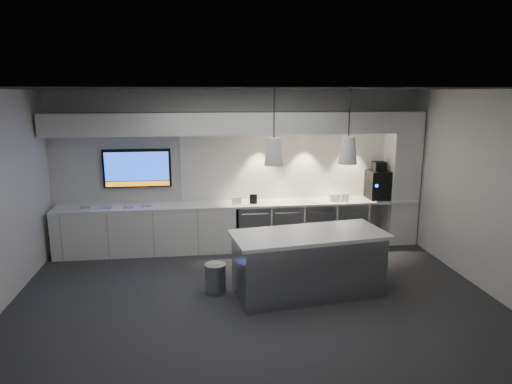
{
  "coord_description": "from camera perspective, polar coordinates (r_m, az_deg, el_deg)",
  "views": [
    {
      "loc": [
        -0.76,
        -6.19,
        2.96
      ],
      "look_at": [
        0.17,
        1.1,
        1.34
      ],
      "focal_mm": 32.0,
      "sensor_mm": 36.0,
      "label": 1
    }
  ],
  "objects": [
    {
      "name": "floor",
      "position": [
        6.91,
        -0.26,
        -12.97
      ],
      "size": [
        7.0,
        7.0,
        0.0
      ],
      "primitive_type": "plane",
      "color": "#2E2E31",
      "rests_on": "ground"
    },
    {
      "name": "wall_tv",
      "position": [
        8.83,
        -14.63,
        2.88
      ],
      "size": [
        1.25,
        0.07,
        0.72
      ],
      "color": "black",
      "rests_on": "wall_back"
    },
    {
      "name": "column",
      "position": [
        9.43,
        17.69,
        1.69
      ],
      "size": [
        0.55,
        0.55,
        2.6
      ],
      "primitive_type": "cube",
      "color": "white",
      "rests_on": "floor"
    },
    {
      "name": "pendant_left",
      "position": [
        6.35,
        2.24,
        5.1
      ],
      "size": [
        0.27,
        0.27,
        1.09
      ],
      "color": "white",
      "rests_on": "ceiling"
    },
    {
      "name": "bin",
      "position": [
        6.99,
        -5.09,
        -10.69
      ],
      "size": [
        0.36,
        0.36,
        0.45
      ],
      "primitive_type": "cylinder",
      "rotation": [
        0.0,
        0.0,
        -0.15
      ],
      "color": "gray",
      "rests_on": "floor"
    },
    {
      "name": "fridge_unit_d",
      "position": [
        9.21,
        11.39,
        -3.8
      ],
      "size": [
        0.6,
        0.61,
        0.85
      ],
      "primitive_type": "cube",
      "color": "gray",
      "rests_on": "floor"
    },
    {
      "name": "tray_d",
      "position": [
        8.64,
        -13.5,
        -1.64
      ],
      "size": [
        0.17,
        0.17,
        0.02
      ],
      "primitive_type": "cube",
      "rotation": [
        0.0,
        0.0,
        -0.08
      ],
      "color": "#A8A8A8",
      "rests_on": "back_counter"
    },
    {
      "name": "left_base_cabinets",
      "position": [
        8.8,
        -13.47,
        -4.65
      ],
      "size": [
        3.3,
        0.63,
        0.86
      ],
      "primitive_type": "cube",
      "color": "white",
      "rests_on": "floor"
    },
    {
      "name": "ceiling",
      "position": [
        6.24,
        -0.29,
        12.78
      ],
      "size": [
        7.0,
        7.0,
        0.0
      ],
      "primitive_type": "plane",
      "rotation": [
        3.14,
        0.0,
        0.0
      ],
      "color": "black",
      "rests_on": "wall_back"
    },
    {
      "name": "wall_right",
      "position": [
        7.66,
        26.7,
        0.08
      ],
      "size": [
        0.0,
        7.0,
        7.0
      ],
      "primitive_type": "plane",
      "rotation": [
        1.57,
        0.0,
        -1.57
      ],
      "color": "silver",
      "rests_on": "floor"
    },
    {
      "name": "coffee_machine",
      "position": [
        9.26,
        15.02,
        1.04
      ],
      "size": [
        0.4,
        0.57,
        0.73
      ],
      "rotation": [
        0.0,
        0.0,
        0.0
      ],
      "color": "black",
      "rests_on": "back_counter"
    },
    {
      "name": "backsplash",
      "position": [
        9.0,
        5.39,
        3.35
      ],
      "size": [
        4.6,
        0.03,
        1.3
      ],
      "primitive_type": "cube",
      "color": "white",
      "rests_on": "wall_back"
    },
    {
      "name": "fridge_unit_a",
      "position": [
        8.8,
        -0.39,
        -4.32
      ],
      "size": [
        0.6,
        0.61,
        0.85
      ],
      "primitive_type": "cube",
      "color": "gray",
      "rests_on": "floor"
    },
    {
      "name": "island",
      "position": [
        6.87,
        6.56,
        -8.84
      ],
      "size": [
        2.35,
        1.27,
        0.95
      ],
      "rotation": [
        0.0,
        0.0,
        0.15
      ],
      "color": "gray",
      "rests_on": "floor"
    },
    {
      "name": "back_counter",
      "position": [
        8.66,
        -2.04,
        -1.49
      ],
      "size": [
        6.8,
        0.65,
        0.04
      ],
      "primitive_type": "cube",
      "color": "white",
      "rests_on": "left_base_cabinets"
    },
    {
      "name": "sign_white",
      "position": [
        8.51,
        -2.46,
        -1.12
      ],
      "size": [
        0.18,
        0.05,
        0.14
      ],
      "primitive_type": "cube",
      "rotation": [
        0.0,
        0.0,
        0.18
      ],
      "color": "white",
      "rests_on": "back_counter"
    },
    {
      "name": "tray_b",
      "position": [
        8.71,
        -18.04,
        -1.81
      ],
      "size": [
        0.17,
        0.17,
        0.02
      ],
      "primitive_type": "cube",
      "rotation": [
        0.0,
        0.0,
        0.05
      ],
      "color": "#A8A8A8",
      "rests_on": "back_counter"
    },
    {
      "name": "pendant_right",
      "position": [
        6.61,
        11.42,
        5.16
      ],
      "size": [
        0.27,
        0.27,
        1.09
      ],
      "color": "white",
      "rests_on": "ceiling"
    },
    {
      "name": "wall_front",
      "position": [
        4.04,
        4.12,
        -8.82
      ],
      "size": [
        7.0,
        0.0,
        7.0
      ],
      "primitive_type": "plane",
      "rotation": [
        -1.57,
        0.0,
        0.0
      ],
      "color": "silver",
      "rests_on": "floor"
    },
    {
      "name": "tray_c",
      "position": [
        8.62,
        -15.61,
        -1.79
      ],
      "size": [
        0.2,
        0.2,
        0.02
      ],
      "primitive_type": "cube",
      "rotation": [
        0.0,
        0.0,
        0.31
      ],
      "color": "#A8A8A8",
      "rests_on": "back_counter"
    },
    {
      "name": "fridge_unit_c",
      "position": [
        9.03,
        7.59,
        -3.99
      ],
      "size": [
        0.6,
        0.61,
        0.85
      ],
      "primitive_type": "cube",
      "color": "gray",
      "rests_on": "floor"
    },
    {
      "name": "wall_back",
      "position": [
        8.85,
        -2.26,
        2.91
      ],
      "size": [
        7.0,
        0.0,
        7.0
      ],
      "primitive_type": "plane",
      "rotation": [
        1.57,
        0.0,
        0.0
      ],
      "color": "silver",
      "rests_on": "floor"
    },
    {
      "name": "soffit",
      "position": [
        8.44,
        -2.13,
        8.61
      ],
      "size": [
        6.9,
        0.6,
        0.4
      ],
      "primitive_type": "cube",
      "color": "white",
      "rests_on": "wall_back"
    },
    {
      "name": "sign_black",
      "position": [
        8.56,
        -0.33,
        -0.88
      ],
      "size": [
        0.14,
        0.04,
        0.18
      ],
      "primitive_type": "cube",
      "rotation": [
        0.0,
        0.0,
        -0.13
      ],
      "color": "black",
      "rests_on": "back_counter"
    },
    {
      "name": "fridge_unit_b",
      "position": [
        8.9,
        3.65,
        -4.16
      ],
      "size": [
        0.6,
        0.61,
        0.85
      ],
      "primitive_type": "cube",
      "color": "gray",
      "rests_on": "floor"
    },
    {
      "name": "cup_cluster",
      "position": [
        8.93,
        10.35,
        -0.63
      ],
      "size": [
        0.37,
        0.17,
        0.15
      ],
      "primitive_type": null,
      "color": "silver",
      "rests_on": "back_counter"
    },
    {
      "name": "tray_a",
      "position": [
        8.85,
        -20.56,
        -1.77
      ],
      "size": [
        0.2,
        0.2,
        0.02
      ],
      "primitive_type": "cube",
      "rotation": [
        0.0,
        0.0,
        0.25
      ],
      "color": "#A8A8A8",
      "rests_on": "back_counter"
    }
  ]
}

